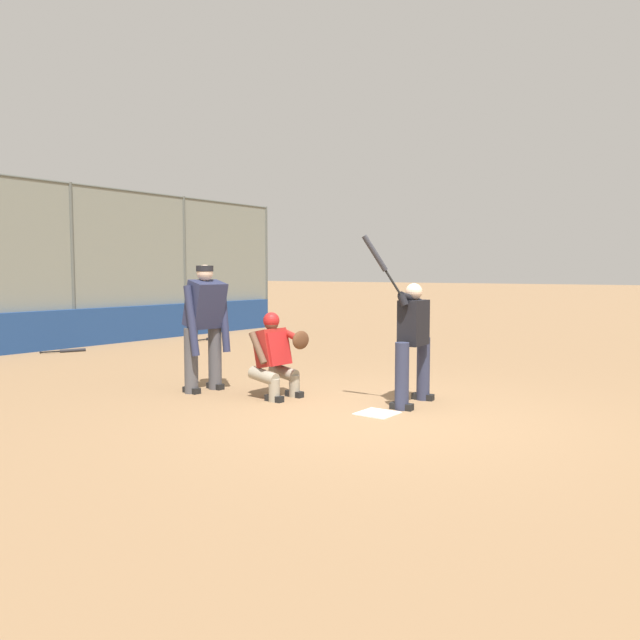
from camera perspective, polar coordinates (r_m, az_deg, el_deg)
The scene contains 11 objects.
ground_plane at distance 7.46m, azimuth 5.25°, elevation -8.53°, with size 160.00×160.00×0.00m, color #93704C.
home_plate_marker at distance 7.46m, azimuth 5.25°, elevation -8.49°, with size 0.43×0.43×0.01m, color white.
padding_wall at distance 14.07m, azimuth -26.89°, elevation -1.14°, with size 15.77×0.18×0.84m, color navy.
bleachers_beyond at distance 17.74m, azimuth -24.47°, elevation 0.53°, with size 11.26×3.05×1.80m.
batter_at_plate at distance 7.88m, azimuth 8.46°, elevation -1.72°, with size 1.04×0.59×2.12m.
catcher_behind_plate at distance 8.28m, azimuth -4.06°, elevation -3.10°, with size 0.60×0.71×1.14m.
umpire_home at distance 8.80m, azimuth -10.49°, elevation -0.33°, with size 0.72×0.47×1.77m.
spare_bat_near_backstop at distance 13.99m, azimuth -21.94°, elevation -2.61°, with size 0.85×0.38×0.07m.
spare_bat_by_padding at distance 15.60m, azimuth -9.84°, elevation -1.66°, with size 0.91×0.16×0.07m.
fielding_glove_on_dirt at distance 13.70m, azimuth -3.80°, elevation -2.34°, with size 0.32×0.24×0.11m.
baseball_loose at distance 10.30m, azimuth -3.67°, elevation -4.71°, with size 0.07×0.07×0.07m, color white.
Camera 1 is at (6.21, 3.78, 1.67)m, focal length 35.00 mm.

